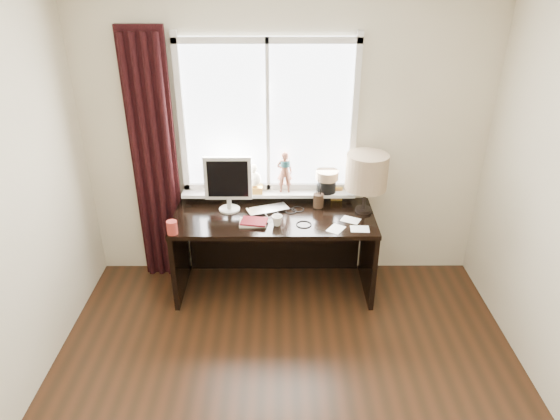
{
  "coord_description": "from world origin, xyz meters",
  "views": [
    {
      "loc": [
        -0.06,
        -2.1,
        2.72
      ],
      "look_at": [
        -0.05,
        1.25,
        1.0
      ],
      "focal_mm": 32.0,
      "sensor_mm": 36.0,
      "label": 1
    }
  ],
  "objects_px": {
    "mug": "(277,220)",
    "table_lamp": "(367,172)",
    "red_cup": "(172,227)",
    "desk": "(274,235)",
    "laptop": "(268,210)",
    "monitor": "(228,181)"
  },
  "relations": [
    {
      "from": "mug",
      "to": "table_lamp",
      "type": "distance_m",
      "value": 0.84
    },
    {
      "from": "red_cup",
      "to": "desk",
      "type": "relative_size",
      "value": 0.07
    },
    {
      "from": "table_lamp",
      "to": "laptop",
      "type": "bearing_deg",
      "value": 179.35
    },
    {
      "from": "desk",
      "to": "table_lamp",
      "type": "relative_size",
      "value": 3.27
    },
    {
      "from": "red_cup",
      "to": "table_lamp",
      "type": "xyz_separation_m",
      "value": [
        1.57,
        0.38,
        0.31
      ]
    },
    {
      "from": "laptop",
      "to": "monitor",
      "type": "xyz_separation_m",
      "value": [
        -0.33,
        0.02,
        0.26
      ]
    },
    {
      "from": "laptop",
      "to": "monitor",
      "type": "bearing_deg",
      "value": 155.74
    },
    {
      "from": "desk",
      "to": "monitor",
      "type": "distance_m",
      "value": 0.65
    },
    {
      "from": "mug",
      "to": "red_cup",
      "type": "relative_size",
      "value": 0.81
    },
    {
      "from": "red_cup",
      "to": "desk",
      "type": "height_order",
      "value": "red_cup"
    },
    {
      "from": "mug",
      "to": "monitor",
      "type": "xyz_separation_m",
      "value": [
        -0.41,
        0.27,
        0.23
      ]
    },
    {
      "from": "red_cup",
      "to": "monitor",
      "type": "relative_size",
      "value": 0.23
    },
    {
      "from": "red_cup",
      "to": "table_lamp",
      "type": "height_order",
      "value": "table_lamp"
    },
    {
      "from": "mug",
      "to": "monitor",
      "type": "bearing_deg",
      "value": 146.85
    },
    {
      "from": "laptop",
      "to": "red_cup",
      "type": "height_order",
      "value": "red_cup"
    },
    {
      "from": "laptop",
      "to": "red_cup",
      "type": "distance_m",
      "value": 0.84
    },
    {
      "from": "laptop",
      "to": "red_cup",
      "type": "relative_size",
      "value": 3.2
    },
    {
      "from": "desk",
      "to": "monitor",
      "type": "height_order",
      "value": "monitor"
    },
    {
      "from": "laptop",
      "to": "monitor",
      "type": "distance_m",
      "value": 0.43
    },
    {
      "from": "monitor",
      "to": "table_lamp",
      "type": "relative_size",
      "value": 0.94
    },
    {
      "from": "mug",
      "to": "red_cup",
      "type": "distance_m",
      "value": 0.84
    },
    {
      "from": "laptop",
      "to": "table_lamp",
      "type": "relative_size",
      "value": 0.68
    }
  ]
}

